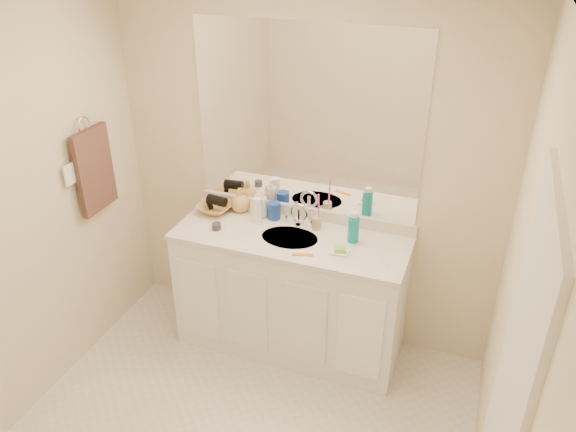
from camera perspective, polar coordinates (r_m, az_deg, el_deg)
The scene contains 26 objects.
ceiling at distance 2.18m, azimuth -9.52°, elevation 20.07°, with size 2.60×2.60×0.02m, color white.
wall_back at distance 3.68m, azimuth 1.77°, elevation 4.32°, with size 2.60×0.02×2.40m, color beige.
wall_right at distance 2.42m, azimuth 21.80°, elevation -12.40°, with size 0.02×2.60×2.40m, color beige.
vanity_cabinet at distance 3.85m, azimuth 0.26°, elevation -7.87°, with size 1.50×0.55×0.85m, color white.
countertop at distance 3.60m, azimuth 0.28°, elevation -2.23°, with size 1.52×0.57×0.03m, color silver.
backsplash at distance 3.79m, azimuth 1.63°, elevation 0.37°, with size 1.52×0.03×0.08m, color silver.
sink_basin at distance 3.59m, azimuth 0.17°, elevation -2.34°, with size 0.37×0.37×0.02m, color beige.
faucet at distance 3.70m, azimuth 1.13°, elevation -0.11°, with size 0.02×0.02×0.11m, color silver.
mirror at distance 3.54m, azimuth 1.82°, elevation 9.60°, with size 1.48×0.01×1.20m, color white.
blue_mug at distance 3.77m, azimuth -1.42°, elevation 0.55°, with size 0.09×0.09×0.12m, color #163B9C.
tan_cup at distance 3.66m, azimuth 2.95°, elevation -0.74°, with size 0.06×0.06×0.08m, color tan.
toothbrush at distance 3.60m, azimuth 3.15°, elevation 0.75°, with size 0.01×0.01×0.22m, color #FE42BA.
mouthwash_bottle at distance 3.52m, azimuth 6.66°, elevation -1.38°, with size 0.07×0.07×0.17m, color #0C8A92.
soap_dish at distance 3.43m, azimuth 5.30°, elevation -3.67°, with size 0.11×0.09×0.01m, color white.
green_soap at distance 3.42m, azimuth 5.32°, elevation -3.42°, with size 0.07×0.05×0.03m, color #80D233.
orange_comb at distance 3.40m, azimuth 1.50°, elevation -3.95°, with size 0.13×0.03×0.01m, color orange.
dark_jar at distance 3.69m, azimuth -7.27°, elevation -1.04°, with size 0.06×0.06×0.04m, color #2F3035.
extra_white_bottle at distance 3.72m, azimuth -3.14°, elevation 0.58°, with size 0.05×0.05×0.18m, color white.
soap_bottle_white at distance 3.78m, azimuth -2.65°, elevation 1.28°, with size 0.08×0.08×0.20m, color white.
soap_bottle_cream at distance 3.81m, azimuth -3.09°, elevation 1.16°, with size 0.07×0.07×0.16m, color #FEF8CF.
soap_bottle_yellow at distance 3.87m, azimuth -4.89°, elevation 1.65°, with size 0.13×0.13×0.17m, color tan.
wicker_basket at distance 3.90m, azimuth -7.44°, elevation 0.83°, with size 0.24×0.24×0.06m, color #B48848.
hair_dryer at distance 3.87m, azimuth -7.23°, elevation 1.58°, with size 0.07×0.07×0.14m, color black.
towel_ring at distance 3.72m, azimuth -20.03°, elevation 8.67°, with size 0.11×0.11×0.01m, color silver.
hand_towel at distance 3.81m, azimuth -19.06°, elevation 4.42°, with size 0.04×0.32×0.55m, color #311F1A.
switch_plate at distance 3.67m, azimuth -21.33°, elevation 3.94°, with size 0.01×0.09×0.13m, color white.
Camera 1 is at (1.06, -1.88, 2.71)m, focal length 35.00 mm.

